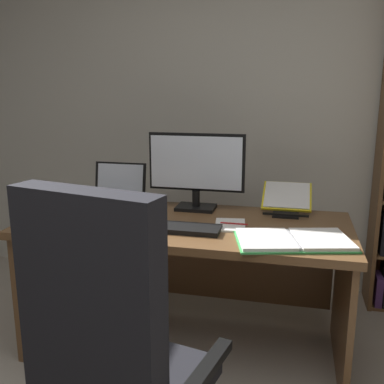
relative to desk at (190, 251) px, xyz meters
The scene contains 12 objects.
wall_back 1.20m from the desk, 80.39° to the left, with size 5.63×0.12×2.58m, color beige.
desk is the anchor object (origin of this frame).
office_chair 1.04m from the desk, 90.14° to the right, with size 0.68×0.60×1.13m.
monitor 0.46m from the desk, 91.24° to the left, with size 0.55×0.16×0.44m.
laptop 0.59m from the desk, 160.56° to the left, with size 0.33×0.28×0.24m.
keyboard 0.31m from the desk, 90.96° to the right, with size 0.42×0.15×0.02m, color black.
computer_mouse 0.44m from the desk, 142.95° to the right, with size 0.06×0.10×0.04m, color black.
reading_stand_with_book 0.62m from the desk, 25.75° to the left, with size 0.27×0.28×0.15m.
open_binder 0.65m from the desk, 26.88° to the right, with size 0.57×0.41×0.02m.
notepad 0.32m from the desk, 22.89° to the right, with size 0.15×0.21×0.01m, color white.
pen 0.34m from the desk, 21.27° to the right, with size 0.01×0.01×0.14m, color maroon.
coffee_mug 0.68m from the desk, behind, with size 0.09×0.09×0.09m, color maroon.
Camera 1 is at (0.39, -0.78, 1.40)m, focal length 41.30 mm.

